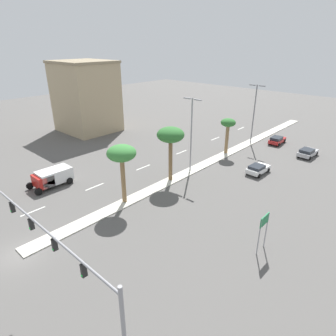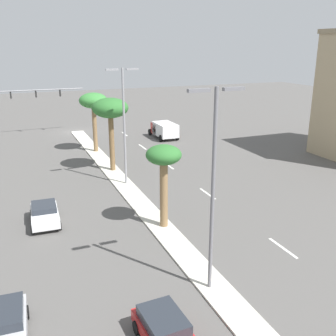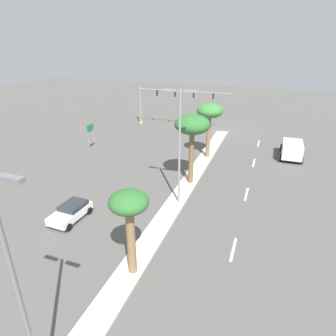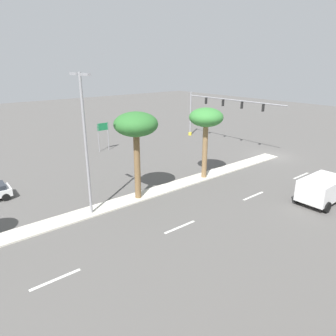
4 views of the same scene
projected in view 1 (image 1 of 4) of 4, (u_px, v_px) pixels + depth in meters
ground_plane at (193, 170)px, 42.93m from camera, size 160.00×160.00×0.00m
median_curb at (220, 157)px, 47.75m from camera, size 1.80×64.65×0.12m
lane_stripe_mid at (33, 211)px, 32.51m from camera, size 0.20×2.80×0.01m
lane_stripe_inboard at (95, 187)px, 38.02m from camera, size 0.20×2.80×0.01m
lane_stripe_leading at (143, 167)px, 43.88m from camera, size 0.20×2.80×0.01m
lane_stripe_near at (181, 152)px, 49.94m from camera, size 0.20×2.80×0.01m
lane_stripe_rear at (215, 139)px, 56.91m from camera, size 0.20×2.80×0.01m
lane_stripe_outboard at (241, 128)px, 63.69m from camera, size 0.20×2.80×0.01m
traffic_signal_gantry at (74, 275)px, 17.44m from camera, size 16.79×0.53×6.90m
directional_road_sign at (264, 225)px, 25.40m from camera, size 0.10×1.57×3.72m
commercial_building at (86, 97)px, 59.64m from camera, size 11.61×10.26×14.11m
palm_tree_near at (122, 155)px, 31.99m from camera, size 3.30×3.30×7.01m
palm_tree_center at (171, 136)px, 37.29m from camera, size 3.59×3.59×7.38m
palm_tree_inboard at (228, 125)px, 47.38m from camera, size 2.45×2.45×5.93m
street_lamp_front at (191, 130)px, 40.39m from camera, size 2.90×0.24×10.48m
street_lamp_leading at (254, 110)px, 51.79m from camera, size 2.90×0.24×10.56m
sedan_red_near at (277, 140)px, 53.79m from camera, size 2.15×4.33×1.38m
sedan_silver_front at (308, 152)px, 47.72m from camera, size 2.29×4.24×1.38m
sedan_white_mid at (258, 169)px, 41.61m from camera, size 2.17×3.95×1.33m
box_truck at (51, 177)px, 37.82m from camera, size 2.69×5.45×2.17m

